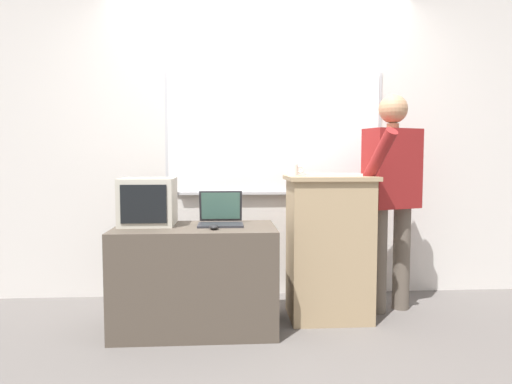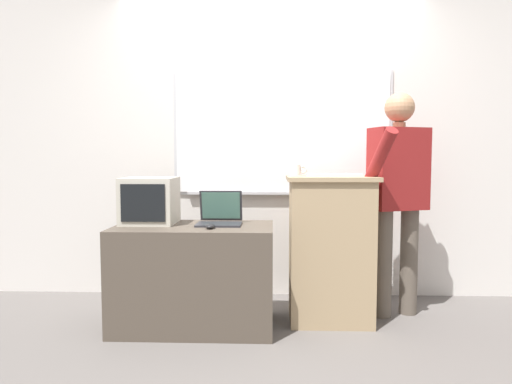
{
  "view_description": "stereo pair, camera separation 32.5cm",
  "coord_description": "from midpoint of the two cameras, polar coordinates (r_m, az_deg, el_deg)",
  "views": [
    {
      "loc": [
        -0.3,
        -2.7,
        1.17
      ],
      "look_at": [
        -0.1,
        0.53,
        0.93
      ],
      "focal_mm": 32.0,
      "sensor_mm": 36.0,
      "label": 1
    },
    {
      "loc": [
        0.02,
        -2.71,
        1.17
      ],
      "look_at": [
        -0.1,
        0.53,
        0.93
      ],
      "focal_mm": 32.0,
      "sensor_mm": 36.0,
      "label": 2
    }
  ],
  "objects": [
    {
      "name": "ground_plane",
      "position": [
        2.95,
        4.91,
        -19.17
      ],
      "size": [
        30.0,
        30.0,
        0.0
      ],
      "primitive_type": "plane",
      "color": "#5B5654"
    },
    {
      "name": "back_wall",
      "position": [
        3.93,
        4.2,
        7.62
      ],
      "size": [
        6.4,
        0.17,
        2.81
      ],
      "color": "silver",
      "rests_on": "ground_plane"
    },
    {
      "name": "lectern_podium",
      "position": [
        3.36,
        12.03,
        -6.95
      ],
      "size": [
        0.63,
        0.47,
        1.04
      ],
      "color": "tan",
      "rests_on": "ground_plane"
    },
    {
      "name": "side_desk",
      "position": [
        3.22,
        -4.82,
        -10.47
      ],
      "size": [
        1.09,
        0.6,
        0.71
      ],
      "color": "#4C4238",
      "rests_on": "ground_plane"
    },
    {
      "name": "person_presenter",
      "position": [
        3.55,
        19.87,
        0.4
      ],
      "size": [
        0.58,
        0.63,
        1.65
      ],
      "rotation": [
        0.0,
        0.0,
        0.34
      ],
      "color": "brown",
      "rests_on": "ground_plane"
    },
    {
      "name": "laptop",
      "position": [
        3.21,
        -1.64,
        -2.85
      ],
      "size": [
        0.31,
        0.28,
        0.23
      ],
      "color": "#28282D",
      "rests_on": "side_desk"
    },
    {
      "name": "wireless_keyboard",
      "position": [
        3.24,
        12.59,
        2.07
      ],
      "size": [
        0.38,
        0.14,
        0.02
      ],
      "color": "silver",
      "rests_on": "lectern_podium"
    },
    {
      "name": "computer_mouse_by_laptop",
      "position": [
        3.0,
        -2.68,
        -4.31
      ],
      "size": [
        0.06,
        0.1,
        0.03
      ],
      "color": "black",
      "rests_on": "side_desk"
    },
    {
      "name": "crt_monitor",
      "position": [
        3.28,
        -10.41,
        -1.07
      ],
      "size": [
        0.37,
        0.36,
        0.33
      ],
      "color": "#BCB7A8",
      "rests_on": "side_desk"
    },
    {
      "name": "coffee_mug",
      "position": [
        3.43,
        7.79,
        2.76
      ],
      "size": [
        0.13,
        0.08,
        0.08
      ],
      "color": "silver",
      "rests_on": "lectern_podium"
    }
  ]
}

